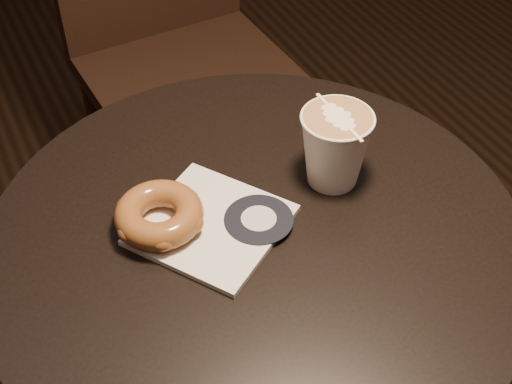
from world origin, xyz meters
TOP-DOWN VIEW (x-y plane):
  - cafe_table at (0.00, 0.00)m, footprint 0.70×0.70m
  - chair at (0.18, 0.79)m, footprint 0.46×0.46m
  - pastry_bag at (-0.05, 0.03)m, footprint 0.24×0.24m
  - doughnut at (-0.11, 0.06)m, footprint 0.11×0.11m
  - latte_cup at (0.14, 0.04)m, footprint 0.10×0.10m

SIDE VIEW (x-z plane):
  - cafe_table at x=0.00m, z-range 0.18..0.93m
  - chair at x=0.18m, z-range 0.06..1.17m
  - pastry_bag at x=-0.05m, z-range 0.75..0.76m
  - doughnut at x=-0.11m, z-range 0.76..0.79m
  - latte_cup at x=0.14m, z-range 0.75..0.86m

